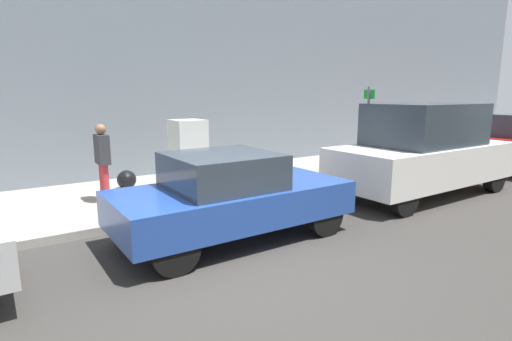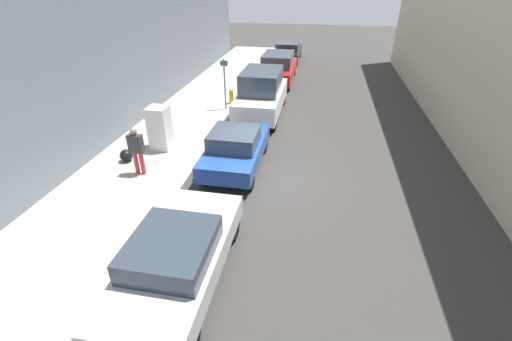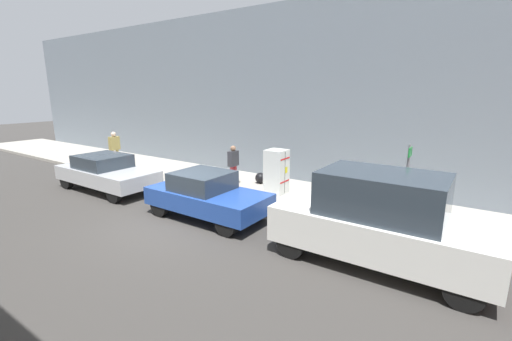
{
  "view_description": "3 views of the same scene",
  "coord_description": "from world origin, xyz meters",
  "px_view_note": "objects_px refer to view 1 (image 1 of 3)",
  "views": [
    {
      "loc": [
        4.59,
        -2.76,
        2.37
      ],
      "look_at": [
        -2.62,
        2.1,
        0.69
      ],
      "focal_mm": 28.0,
      "sensor_mm": 36.0,
      "label": 1
    },
    {
      "loc": [
        1.77,
        -9.88,
        5.98
      ],
      "look_at": [
        0.06,
        -0.78,
        0.61
      ],
      "focal_mm": 24.0,
      "sensor_mm": 36.0,
      "label": 2
    },
    {
      "loc": [
        6.58,
        7.38,
        3.87
      ],
      "look_at": [
        -1.57,
        1.78,
        1.55
      ],
      "focal_mm": 24.0,
      "sensor_mm": 36.0,
      "label": 3
    }
  ],
  "objects_px": {
    "discarded_refrigerator": "(189,155)",
    "parked_van_white": "(423,151)",
    "pedestrian_walking_far": "(103,158)",
    "fire_hydrant": "(387,159)",
    "street_sign_post": "(367,126)",
    "trash_bag": "(127,180)",
    "parked_hatchback_blue": "(230,196)"
  },
  "relations": [
    {
      "from": "trash_bag",
      "to": "parked_hatchback_blue",
      "type": "relative_size",
      "value": 0.11
    },
    {
      "from": "trash_bag",
      "to": "pedestrian_walking_far",
      "type": "height_order",
      "value": "pedestrian_walking_far"
    },
    {
      "from": "pedestrian_walking_far",
      "to": "fire_hydrant",
      "type": "bearing_deg",
      "value": 99.79
    },
    {
      "from": "street_sign_post",
      "to": "parked_van_white",
      "type": "xyz_separation_m",
      "value": [
        1.81,
        -0.15,
        -0.44
      ]
    },
    {
      "from": "street_sign_post",
      "to": "pedestrian_walking_far",
      "type": "bearing_deg",
      "value": -99.95
    },
    {
      "from": "discarded_refrigerator",
      "to": "parked_van_white",
      "type": "relative_size",
      "value": 0.35
    },
    {
      "from": "discarded_refrigerator",
      "to": "pedestrian_walking_far",
      "type": "distance_m",
      "value": 1.95
    },
    {
      "from": "street_sign_post",
      "to": "parked_hatchback_blue",
      "type": "height_order",
      "value": "street_sign_post"
    },
    {
      "from": "pedestrian_walking_far",
      "to": "discarded_refrigerator",
      "type": "bearing_deg",
      "value": 111.85
    },
    {
      "from": "trash_bag",
      "to": "parked_van_white",
      "type": "bearing_deg",
      "value": 56.23
    },
    {
      "from": "street_sign_post",
      "to": "fire_hydrant",
      "type": "relative_size",
      "value": 3.22
    },
    {
      "from": "street_sign_post",
      "to": "fire_hydrant",
      "type": "distance_m",
      "value": 1.28
    },
    {
      "from": "parked_hatchback_blue",
      "to": "parked_van_white",
      "type": "height_order",
      "value": "parked_van_white"
    },
    {
      "from": "street_sign_post",
      "to": "parked_van_white",
      "type": "relative_size",
      "value": 0.51
    },
    {
      "from": "discarded_refrigerator",
      "to": "parked_van_white",
      "type": "distance_m",
      "value": 5.47
    },
    {
      "from": "pedestrian_walking_far",
      "to": "parked_van_white",
      "type": "bearing_deg",
      "value": 84.61
    },
    {
      "from": "parked_van_white",
      "to": "fire_hydrant",
      "type": "bearing_deg",
      "value": 150.46
    },
    {
      "from": "pedestrian_walking_far",
      "to": "parked_hatchback_blue",
      "type": "bearing_deg",
      "value": 42.56
    },
    {
      "from": "parked_van_white",
      "to": "pedestrian_walking_far",
      "type": "bearing_deg",
      "value": -114.61
    },
    {
      "from": "street_sign_post",
      "to": "discarded_refrigerator",
      "type": "bearing_deg",
      "value": -104.97
    },
    {
      "from": "fire_hydrant",
      "to": "discarded_refrigerator",
      "type": "bearing_deg",
      "value": -103.54
    },
    {
      "from": "fire_hydrant",
      "to": "parked_van_white",
      "type": "bearing_deg",
      "value": -29.54
    },
    {
      "from": "street_sign_post",
      "to": "fire_hydrant",
      "type": "xyz_separation_m",
      "value": [
        0.08,
        0.83,
        -0.97
      ]
    },
    {
      "from": "discarded_refrigerator",
      "to": "trash_bag",
      "type": "distance_m",
      "value": 1.59
    },
    {
      "from": "pedestrian_walking_far",
      "to": "parked_hatchback_blue",
      "type": "height_order",
      "value": "pedestrian_walking_far"
    },
    {
      "from": "street_sign_post",
      "to": "pedestrian_walking_far",
      "type": "xyz_separation_m",
      "value": [
        -1.16,
        -6.63,
        -0.42
      ]
    },
    {
      "from": "street_sign_post",
      "to": "pedestrian_walking_far",
      "type": "relative_size",
      "value": 1.48
    },
    {
      "from": "street_sign_post",
      "to": "pedestrian_walking_far",
      "type": "height_order",
      "value": "street_sign_post"
    },
    {
      "from": "trash_bag",
      "to": "parked_hatchback_blue",
      "type": "height_order",
      "value": "parked_hatchback_blue"
    },
    {
      "from": "discarded_refrigerator",
      "to": "pedestrian_walking_far",
      "type": "xyz_separation_m",
      "value": [
        0.09,
        -1.94,
        0.12
      ]
    },
    {
      "from": "trash_bag",
      "to": "street_sign_post",
      "type": "bearing_deg",
      "value": 70.86
    },
    {
      "from": "fire_hydrant",
      "to": "trash_bag",
      "type": "height_order",
      "value": "fire_hydrant"
    }
  ]
}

